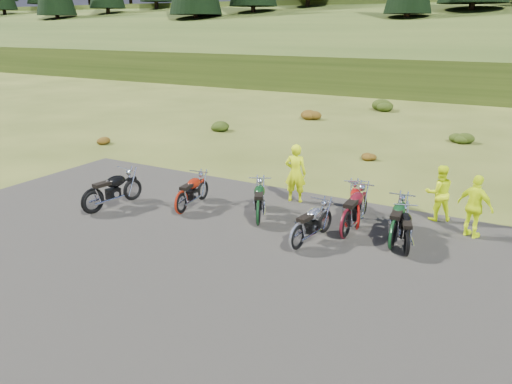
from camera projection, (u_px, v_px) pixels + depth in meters
The scene contains 20 objects.
ground at pixel (273, 241), 12.93m from camera, with size 300.00×300.00×0.00m, color #3A4617.
gravel_pad at pixel (232, 272), 11.27m from camera, with size 20.00×12.00×0.04m, color black.
hill_slope at pixel (485, 77), 54.27m from camera, with size 300.00×46.00×3.00m, color #2B3E14, non-canonical shape.
shrub_0 at pixel (105, 139), 23.39m from camera, with size 0.77×0.77×0.45m, color #5F270B.
shrub_1 at pixel (219, 125), 26.40m from camera, with size 1.03×1.03×0.61m, color black.
shrub_2 at pixel (310, 113), 29.41m from camera, with size 1.30×1.30×0.77m, color #5F270B.
shrub_3 at pixel (383, 104), 32.42m from camera, with size 1.56×1.56×0.92m, color black.
shrub_4 at pixel (367, 154), 20.65m from camera, with size 0.77×0.77×0.45m, color #5F270B.
shrub_5 at pixel (461, 136), 23.66m from camera, with size 1.03×1.03×0.61m, color black.
motorcycle_0 at pixel (94, 214), 14.72m from camera, with size 2.19×0.73×1.15m, color black, non-canonical shape.
motorcycle_1 at pixel (182, 215), 14.70m from camera, with size 1.98×0.66×1.04m, color maroon, non-canonical shape.
motorcycle_2 at pixel (258, 226), 13.86m from camera, with size 2.04×0.68×1.07m, color black, non-canonical shape.
motorcycle_3 at pixel (297, 251), 12.33m from camera, with size 2.00×0.67×1.05m, color #AFB0B4, non-canonical shape.
motorcycle_4 at pixel (344, 239), 13.01m from camera, with size 2.26×0.75×1.18m, color #540E17, non-canonical shape.
motorcycle_5 at pixel (406, 257), 12.02m from camera, with size 1.86×0.62×0.97m, color black, non-canonical shape.
motorcycle_6 at pixel (356, 230), 13.61m from camera, with size 2.02×0.67×1.06m, color #990E0B, non-canonical shape.
motorcycle_7 at pixel (391, 250), 12.39m from camera, with size 2.11×0.70×1.10m, color #0E3417, non-canonical shape.
person_middle at pixel (295, 174), 15.46m from camera, with size 0.67×0.44×1.85m, color #C7DF0B.
person_right_a at pixel (439, 194), 14.03m from camera, with size 0.78×0.61×1.60m, color #C7DF0B.
person_right_b at pixel (475, 208), 12.86m from camera, with size 0.98×0.41×1.67m, color #C7DF0B.
Camera 1 is at (5.43, -10.55, 5.30)m, focal length 35.00 mm.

